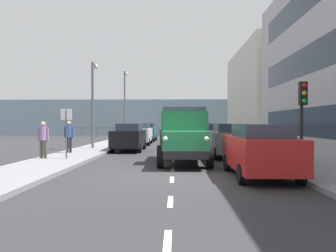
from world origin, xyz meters
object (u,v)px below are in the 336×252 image
Objects in this scene: pedestrian_by_lamp at (69,134)px; car_red_kerbside_near at (259,150)px; pedestrian_strolling at (43,137)px; car_teal_oppositeside_2 at (146,132)px; car_navy_kerbside_3 at (209,133)px; lamp_post_far at (125,99)px; street_sign at (66,125)px; car_grey_kerbside_1 at (229,140)px; traffic_light_near at (303,105)px; car_white_oppositeside_1 at (140,134)px; car_black_oppositeside_0 at (129,137)px; car_silver_kerbside_2 at (218,136)px; truck_vintage_green at (184,137)px; lamp_post_promenade at (93,96)px.

car_red_kerbside_near is at bearing 140.21° from pedestrian_by_lamp.
car_teal_oppositeside_2 is at bearing -99.95° from pedestrian_strolling.
car_red_kerbside_near is at bearing 90.00° from car_navy_kerbside_3.
pedestrian_strolling is at bearing 84.96° from pedestrian_by_lamp.
street_sign is (-0.29, 19.15, -2.55)m from lamp_post_far.
car_grey_kerbside_1 is (0.00, -6.14, -0.00)m from car_red_kerbside_near.
street_sign is (9.84, -1.91, -0.79)m from traffic_light_near.
car_navy_kerbside_3 is at bearing -132.06° from pedestrian_by_lamp.
car_red_kerbside_near is 11.11m from pedestrian_by_lamp.
lamp_post_far is 19.32m from street_sign.
pedestrian_by_lamp reaches higher than car_white_oppositeside_1.
car_red_kerbside_near is 2.60× the size of pedestrian_strolling.
car_grey_kerbside_1 is 6.91m from car_black_oppositeside_0.
pedestrian_strolling is at bearing 12.19° from car_grey_kerbside_1.
traffic_light_near reaches higher than car_black_oppositeside_0.
car_grey_kerbside_1 is 1.19× the size of traffic_light_near.
car_red_kerbside_near and car_teal_oppositeside_2 have the same top height.
car_silver_kerbside_2 is 0.86× the size of car_teal_oppositeside_2.
street_sign is at bearing 106.05° from pedestrian_by_lamp.
car_teal_oppositeside_2 is at bearing -68.53° from traffic_light_near.
car_teal_oppositeside_2 is at bearing -90.00° from car_white_oppositeside_1.
car_white_oppositeside_1 is 12.49m from street_sign.
car_navy_kerbside_3 is 1.96× the size of street_sign.
lamp_post_far is at bearing -57.14° from car_silver_kerbside_2.
truck_vintage_green is at bearing 149.37° from pedestrian_by_lamp.
pedestrian_strolling is at bearing -10.81° from traffic_light_near.
lamp_post_far is (7.94, -23.20, 3.33)m from car_red_kerbside_near.
car_red_kerbside_near is 0.96× the size of car_teal_oppositeside_2.
lamp_post_far is at bearing -92.10° from pedestrian_by_lamp.
truck_vintage_green reaches higher than car_grey_kerbside_1.
street_sign is at bearing 93.65° from lamp_post_promenade.
car_teal_oppositeside_2 is 21.49m from traffic_light_near.
street_sign reaches higher than car_black_oppositeside_0.
lamp_post_promenade is at bearing -52.86° from car_red_kerbside_near.
car_white_oppositeside_1 is 1.41× the size of traffic_light_near.
lamp_post_promenade is at bearing 89.40° from lamp_post_far.
car_silver_kerbside_2 is at bearing -75.97° from traffic_light_near.
car_grey_kerbside_1 is 2.28× the size of pedestrian_strolling.
pedestrian_by_lamp is (8.53, -0.97, 0.26)m from car_grey_kerbside_1.
street_sign is (7.65, 6.85, 0.79)m from car_silver_kerbside_2.
car_red_kerbside_near is 9.76m from pedestrian_strolling.
traffic_light_near reaches higher than street_sign.
car_black_oppositeside_0 is 4.16m from pedestrian_by_lamp.
street_sign is (2.00, 6.05, 0.79)m from car_black_oppositeside_0.
car_navy_kerbside_3 is 0.79× the size of lamp_post_promenade.
car_black_oppositeside_0 is at bearing 8.03° from car_silver_kerbside_2.
car_silver_kerbside_2 is 5.66m from car_navy_kerbside_3.
car_grey_kerbside_1 is at bearing 144.94° from car_black_oppositeside_0.
lamp_post_far is (7.94, -17.06, 3.34)m from car_grey_kerbside_1.
lamp_post_promenade is at bearing 78.04° from car_teal_oppositeside_2.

